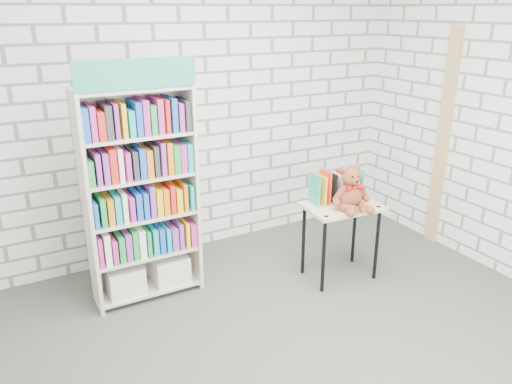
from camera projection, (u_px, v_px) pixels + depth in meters
ground at (301, 362)px, 3.35m from camera, size 4.50×4.50×0.00m
room_shell at (312, 96)px, 2.74m from camera, size 4.52×4.02×2.81m
bookshelf at (141, 195)px, 3.88m from camera, size 0.86×0.33×1.92m
display_table at (342, 215)px, 4.25m from camera, size 0.66×0.49×0.68m
table_books at (336, 187)px, 4.26m from camera, size 0.45×0.23×0.26m
teddy_bear at (351, 192)px, 4.08m from camera, size 0.34×0.32×0.37m
door_trim at (443, 140)px, 4.78m from camera, size 0.05×0.12×2.10m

